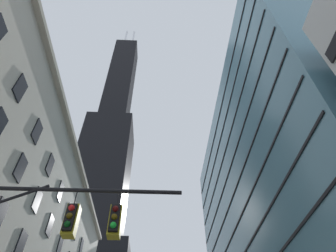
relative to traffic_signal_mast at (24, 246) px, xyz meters
name	(u,v)px	position (x,y,z in m)	size (l,w,h in m)	color
dark_skyscraper	(96,207)	(-16.63, 80.93, 47.60)	(26.70, 26.70, 181.23)	black
glass_office_midrise	(297,212)	(23.18, 26.76, 16.54)	(17.37, 48.15, 44.29)	teal
traffic_signal_mast	(24,246)	(0.00, 0.00, 0.00)	(7.90, 0.63, 7.66)	black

